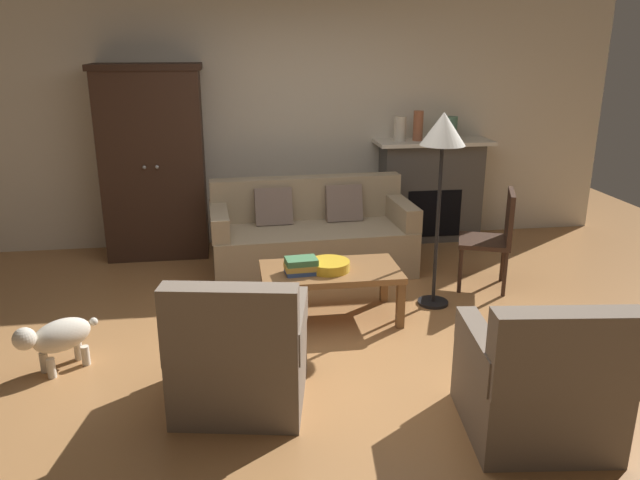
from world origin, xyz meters
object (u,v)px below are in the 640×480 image
object	(u,v)px
fireplace	(430,190)
side_chair_wooden	(495,233)
mantel_vase_terracotta	(418,126)
armchair_near_right	(539,385)
armchair_near_left	(240,357)
mantel_vase_jade	(450,128)
book_stack	(301,266)
coffee_table	(330,275)
armoire	(154,162)
couch	(312,238)
floor_lamp	(443,140)
fruit_bowl	(329,266)
dog	(57,337)
mantel_vase_cream	(400,129)

from	to	relation	value
fireplace	side_chair_wooden	world-z (taller)	fireplace
mantel_vase_terracotta	armchair_near_right	world-z (taller)	mantel_vase_terracotta
armchair_near_left	mantel_vase_jade	bearing A→B (deg)	52.21
book_stack	mantel_vase_terracotta	bearing A→B (deg)	52.61
fireplace	mantel_vase_jade	distance (m)	0.70
coffee_table	armchair_near_right	bearing A→B (deg)	-62.44
armoire	couch	size ratio (longest dim) A/B	0.99
floor_lamp	armchair_near_left	bearing A→B (deg)	-142.13
fireplace	couch	bearing A→B (deg)	-151.96
book_stack	armchair_near_left	distance (m)	1.21
mantel_vase_jade	couch	bearing A→B (deg)	-155.20
coffee_table	fruit_bowl	bearing A→B (deg)	-116.79
fireplace	dog	xyz separation A→B (m)	(-3.39, -2.48, -0.32)
mantel_vase_jade	armoire	bearing A→B (deg)	-178.90
book_stack	armchair_near_left	bearing A→B (deg)	-114.85
armchair_near_right	floor_lamp	distance (m)	2.15
armchair_near_left	side_chair_wooden	distance (m)	2.79
mantel_vase_terracotta	fruit_bowl	bearing A→B (deg)	-123.44
side_chair_wooden	dog	world-z (taller)	side_chair_wooden
armchair_near_right	floor_lamp	world-z (taller)	floor_lamp
couch	floor_lamp	bearing A→B (deg)	-48.05
armchair_near_left	book_stack	bearing A→B (deg)	65.15
mantel_vase_cream	fruit_bowl	bearing A→B (deg)	-119.10
mantel_vase_jade	armchair_near_left	distance (m)	3.97
mantel_vase_jade	armchair_near_right	size ratio (longest dim) A/B	0.28
mantel_vase_cream	dog	distance (m)	4.02
coffee_table	dog	distance (m)	2.04
mantel_vase_terracotta	armchair_near_left	bearing A→B (deg)	-123.32
coffee_table	mantel_vase_cream	bearing A→B (deg)	60.87
fireplace	mantel_vase_cream	size ratio (longest dim) A/B	4.81
armoire	mantel_vase_jade	world-z (taller)	armoire
fireplace	armchair_near_left	xyz separation A→B (m)	(-2.18, -3.07, -0.25)
fireplace	couch	size ratio (longest dim) A/B	0.65
coffee_table	book_stack	bearing A→B (deg)	-164.86
couch	book_stack	world-z (taller)	couch
floor_lamp	armchair_near_right	bearing A→B (deg)	-90.52
side_chair_wooden	book_stack	bearing A→B (deg)	-164.69
mantel_vase_terracotta	armoire	bearing A→B (deg)	-178.76
mantel_vase_cream	armoire	bearing A→B (deg)	-178.66
couch	mantel_vase_cream	distance (m)	1.59
armchair_near_right	fireplace	bearing A→B (deg)	81.53
book_stack	mantel_vase_jade	size ratio (longest dim) A/B	1.04
armoire	side_chair_wooden	world-z (taller)	armoire
coffee_table	armchair_near_left	xyz separation A→B (m)	(-0.74, -1.15, -0.05)
mantel_vase_cream	mantel_vase_jade	size ratio (longest dim) A/B	1.05
book_stack	dog	distance (m)	1.80
armoire	mantel_vase_jade	size ratio (longest dim) A/B	7.76
armoire	dog	size ratio (longest dim) A/B	4.00
mantel_vase_cream	floor_lamp	world-z (taller)	floor_lamp
book_stack	armchair_near_left	xyz separation A→B (m)	(-0.50, -1.08, -0.17)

